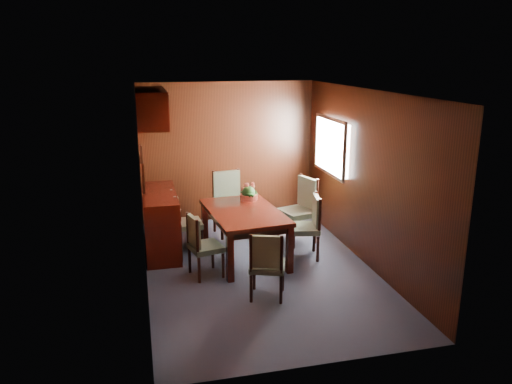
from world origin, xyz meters
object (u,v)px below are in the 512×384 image
object	(u,v)px
sideboard	(161,222)
chair_right_near	(309,223)
dining_table	(244,217)
chair_left_near	(201,243)
flower_centerpiece	(249,191)
chair_head	(267,262)

from	to	relation	value
sideboard	chair_right_near	size ratio (longest dim) A/B	1.51
sideboard	chair_right_near	xyz separation A→B (m)	(2.05, -0.74, 0.07)
dining_table	chair_right_near	distance (m)	0.93
dining_table	chair_left_near	distance (m)	0.85
sideboard	chair_left_near	xyz separation A→B (m)	(0.46, -1.04, 0.02)
sideboard	chair_left_near	world-z (taller)	sideboard
chair_left_near	chair_right_near	xyz separation A→B (m)	(1.59, 0.30, 0.04)
sideboard	chair_right_near	bearing A→B (deg)	-19.73
sideboard	chair_left_near	bearing A→B (deg)	-66.04
dining_table	flower_centerpiece	xyz separation A→B (m)	(0.18, 0.51, 0.24)
chair_head	flower_centerpiece	bearing A→B (deg)	103.81
chair_right_near	flower_centerpiece	distance (m)	1.06
chair_head	chair_right_near	bearing A→B (deg)	70.46
chair_left_near	flower_centerpiece	xyz separation A→B (m)	(0.86, 1.00, 0.38)
chair_right_near	dining_table	bearing A→B (deg)	90.36
flower_centerpiece	chair_head	bearing A→B (deg)	-95.91
flower_centerpiece	dining_table	bearing A→B (deg)	-109.67
sideboard	dining_table	size ratio (longest dim) A/B	0.87
chair_right_near	chair_head	distance (m)	1.44
sideboard	chair_head	bearing A→B (deg)	-58.48
chair_left_near	chair_head	bearing A→B (deg)	25.74
sideboard	flower_centerpiece	xyz separation A→B (m)	(1.32, -0.04, 0.40)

